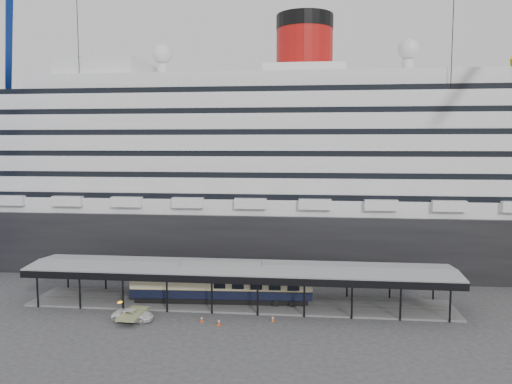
% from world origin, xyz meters
% --- Properties ---
extents(ground, '(200.00, 200.00, 0.00)m').
position_xyz_m(ground, '(0.00, 0.00, 0.00)').
color(ground, '#343436').
rests_on(ground, ground).
extents(cruise_ship, '(130.00, 30.00, 43.90)m').
position_xyz_m(cruise_ship, '(0.05, 32.00, 18.35)').
color(cruise_ship, black).
rests_on(cruise_ship, ground).
extents(platform_canopy, '(56.00, 9.18, 5.30)m').
position_xyz_m(platform_canopy, '(0.00, 5.00, 2.36)').
color(platform_canopy, slate).
rests_on(platform_canopy, ground).
extents(port_truck, '(5.03, 2.49, 1.37)m').
position_xyz_m(port_truck, '(-11.86, -2.64, 0.69)').
color(port_truck, white).
rests_on(port_truck, ground).
extents(pullman_carriage, '(24.14, 4.28, 23.58)m').
position_xyz_m(pullman_carriage, '(-2.38, 5.00, 2.84)').
color(pullman_carriage, black).
rests_on(pullman_carriage, ground).
extents(traffic_cone_left, '(0.50, 0.50, 0.73)m').
position_xyz_m(traffic_cone_left, '(-3.54, -2.13, 0.36)').
color(traffic_cone_left, '#DA490C').
rests_on(traffic_cone_left, ground).
extents(traffic_cone_mid, '(0.44, 0.44, 0.84)m').
position_xyz_m(traffic_cone_mid, '(-1.28, -3.06, 0.42)').
color(traffic_cone_mid, '#DD470C').
rests_on(traffic_cone_mid, ground).
extents(traffic_cone_right, '(0.44, 0.44, 0.72)m').
position_xyz_m(traffic_cone_right, '(4.93, -1.05, 0.36)').
color(traffic_cone_right, '#FC580E').
rests_on(traffic_cone_right, ground).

